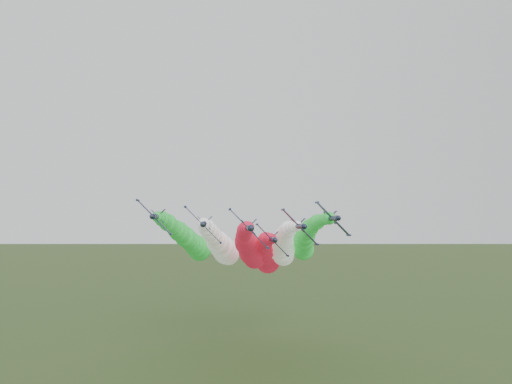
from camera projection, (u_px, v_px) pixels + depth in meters
jet_lead at (250, 249)px, 156.35m from camera, size 15.46×91.27×19.73m
jet_inner_left at (222, 246)px, 165.45m from camera, size 15.49×91.30×19.76m
jet_inner_right at (283, 247)px, 168.75m from camera, size 15.62×91.43×19.88m
jet_outer_left at (189, 240)px, 170.91m from camera, size 16.10×91.91×20.36m
jet_outer_right at (305, 240)px, 173.22m from camera, size 15.76×91.57×20.02m
jet_trail at (266, 254)px, 180.30m from camera, size 16.40×92.21×20.66m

